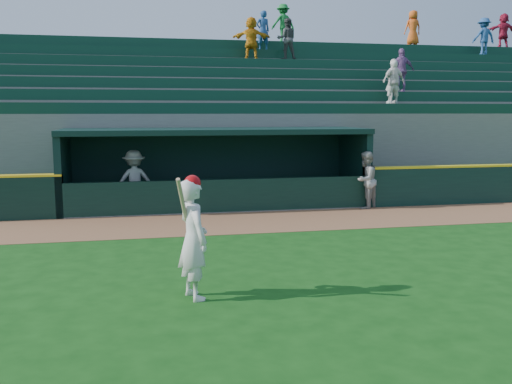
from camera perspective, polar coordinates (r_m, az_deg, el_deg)
The scene contains 7 objects.
ground at distance 10.77m, azimuth 1.77°, elevation -8.04°, with size 120.00×120.00×0.00m, color #134511.
warning_track at distance 15.44m, azimuth -2.52°, elevation -3.08°, with size 40.00×3.00×0.01m, color brown.
dugout_player_front at distance 17.92m, azimuth 10.90°, elevation 1.18°, with size 0.86×0.67×1.77m, color #9E9E98.
dugout_player_inside at distance 17.68m, azimuth -12.08°, elevation 1.15°, with size 1.18×0.68×1.83m, color #ADACA7.
dugout at distance 18.30m, azimuth -4.13°, elevation 2.93°, with size 9.40×2.80×2.46m.
stands at distance 22.77m, azimuth -5.62°, elevation 6.56°, with size 34.50×6.25×7.57m.
batter_at_plate at distance 9.16m, azimuth -6.30°, elevation -4.53°, with size 0.66×0.88×2.02m.
Camera 1 is at (-2.45, -10.05, 2.98)m, focal length 40.00 mm.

